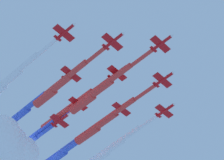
{
  "coord_description": "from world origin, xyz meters",
  "views": [
    {
      "loc": [
        -130.47,
        18.8,
        -10.88
      ],
      "look_at": [
        0.0,
        0.0,
        143.15
      ],
      "focal_mm": 86.92,
      "sensor_mm": 36.0,
      "label": 1
    }
  ],
  "objects_px": {
    "jet_lead": "(101,89)",
    "jet_trail_starboard": "(31,139)",
    "jet_port_inner": "(105,121)",
    "jet_trail_port": "(19,116)",
    "jet_starboard_outer": "(72,145)",
    "jet_tail_end": "(15,153)",
    "jet_starboard_inner": "(61,83)",
    "jet_port_mid": "(68,110)",
    "jet_starboard_mid": "(114,146)",
    "jet_port_outer": "(11,78)"
  },
  "relations": [
    {
      "from": "jet_lead",
      "to": "jet_trail_starboard",
      "type": "xyz_separation_m",
      "value": [
        33.48,
        25.14,
        1.36
      ]
    },
    {
      "from": "jet_port_inner",
      "to": "jet_trail_port",
      "type": "distance_m",
      "value": 34.24
    },
    {
      "from": "jet_trail_starboard",
      "to": "jet_starboard_outer",
      "type": "bearing_deg",
      "value": -89.87
    },
    {
      "from": "jet_trail_port",
      "to": "jet_tail_end",
      "type": "xyz_separation_m",
      "value": [
        22.68,
        0.79,
        0.18
      ]
    },
    {
      "from": "jet_starboard_inner",
      "to": "jet_starboard_outer",
      "type": "distance_m",
      "value": 35.96
    },
    {
      "from": "jet_lead",
      "to": "jet_port_mid",
      "type": "height_order",
      "value": "jet_port_mid"
    },
    {
      "from": "jet_starboard_mid",
      "to": "jet_tail_end",
      "type": "distance_m",
      "value": 41.76
    },
    {
      "from": "jet_trail_starboard",
      "to": "jet_tail_end",
      "type": "distance_m",
      "value": 9.62
    },
    {
      "from": "jet_starboard_inner",
      "to": "jet_tail_end",
      "type": "relative_size",
      "value": 0.99
    },
    {
      "from": "jet_port_mid",
      "to": "jet_lead",
      "type": "bearing_deg",
      "value": -142.81
    },
    {
      "from": "jet_port_outer",
      "to": "jet_starboard_outer",
      "type": "xyz_separation_m",
      "value": [
        32.88,
        -25.98,
        -0.86
      ]
    },
    {
      "from": "jet_port_mid",
      "to": "jet_starboard_mid",
      "type": "relative_size",
      "value": 0.95
    },
    {
      "from": "jet_port_inner",
      "to": "jet_tail_end",
      "type": "bearing_deg",
      "value": 55.91
    },
    {
      "from": "jet_starboard_mid",
      "to": "jet_tail_end",
      "type": "bearing_deg",
      "value": 78.45
    },
    {
      "from": "jet_starboard_mid",
      "to": "jet_trail_port",
      "type": "bearing_deg",
      "value": 109.68
    },
    {
      "from": "jet_starboard_mid",
      "to": "jet_port_inner",
      "type": "bearing_deg",
      "value": 159.07
    },
    {
      "from": "jet_port_inner",
      "to": "jet_port_mid",
      "type": "height_order",
      "value": "jet_port_mid"
    },
    {
      "from": "jet_trail_starboard",
      "to": "jet_lead",
      "type": "bearing_deg",
      "value": -143.1
    },
    {
      "from": "jet_lead",
      "to": "jet_trail_port",
      "type": "xyz_separation_m",
      "value": [
        18.13,
        30.23,
        -0.83
      ]
    },
    {
      "from": "jet_port_mid",
      "to": "jet_port_outer",
      "type": "relative_size",
      "value": 0.93
    },
    {
      "from": "jet_port_inner",
      "to": "jet_starboard_inner",
      "type": "bearing_deg",
      "value": 134.52
    },
    {
      "from": "jet_port_inner",
      "to": "jet_trail_port",
      "type": "relative_size",
      "value": 1.0
    },
    {
      "from": "jet_port_outer",
      "to": "jet_trail_starboard",
      "type": "height_order",
      "value": "jet_trail_starboard"
    },
    {
      "from": "jet_port_inner",
      "to": "jet_starboard_inner",
      "type": "xyz_separation_m",
      "value": [
        -18.82,
        19.14,
        -1.64
      ]
    },
    {
      "from": "jet_port_inner",
      "to": "jet_port_mid",
      "type": "bearing_deg",
      "value": 98.33
    },
    {
      "from": "jet_trail_port",
      "to": "jet_trail_starboard",
      "type": "relative_size",
      "value": 1.05
    },
    {
      "from": "jet_port_outer",
      "to": "jet_tail_end",
      "type": "distance_m",
      "value": 40.34
    },
    {
      "from": "jet_port_mid",
      "to": "jet_starboard_mid",
      "type": "bearing_deg",
      "value": -50.26
    },
    {
      "from": "jet_starboard_inner",
      "to": "jet_port_outer",
      "type": "xyz_separation_m",
      "value": [
        2.33,
        18.89,
        2.56
      ]
    },
    {
      "from": "jet_port_mid",
      "to": "jet_tail_end",
      "type": "distance_m",
      "value": 32.69
    },
    {
      "from": "jet_port_outer",
      "to": "jet_starboard_outer",
      "type": "relative_size",
      "value": 0.99
    },
    {
      "from": "jet_starboard_outer",
      "to": "jet_port_mid",
      "type": "bearing_deg",
      "value": 170.19
    },
    {
      "from": "jet_starboard_inner",
      "to": "jet_trail_starboard",
      "type": "xyz_separation_m",
      "value": [
        35.18,
        9.98,
        2.7
      ]
    },
    {
      "from": "jet_starboard_mid",
      "to": "jet_trail_starboard",
      "type": "relative_size",
      "value": 1.0
    },
    {
      "from": "jet_port_inner",
      "to": "jet_trail_starboard",
      "type": "relative_size",
      "value": 1.04
    },
    {
      "from": "jet_lead",
      "to": "jet_starboard_inner",
      "type": "relative_size",
      "value": 1.08
    },
    {
      "from": "jet_starboard_inner",
      "to": "jet_tail_end",
      "type": "bearing_deg",
      "value": 20.46
    },
    {
      "from": "jet_starboard_mid",
      "to": "jet_trail_starboard",
      "type": "bearing_deg",
      "value": 88.34
    },
    {
      "from": "jet_port_inner",
      "to": "jet_port_outer",
      "type": "relative_size",
      "value": 1.03
    },
    {
      "from": "jet_starboard_inner",
      "to": "jet_trail_port",
      "type": "relative_size",
      "value": 0.9
    },
    {
      "from": "jet_lead",
      "to": "jet_port_mid",
      "type": "bearing_deg",
      "value": 37.19
    },
    {
      "from": "jet_port_outer",
      "to": "jet_starboard_outer",
      "type": "bearing_deg",
      "value": -38.31
    },
    {
      "from": "jet_port_inner",
      "to": "jet_port_outer",
      "type": "xyz_separation_m",
      "value": [
        -16.49,
        38.02,
        0.92
      ]
    },
    {
      "from": "jet_starboard_outer",
      "to": "jet_trail_starboard",
      "type": "relative_size",
      "value": 1.02
    },
    {
      "from": "jet_port_outer",
      "to": "jet_tail_end",
      "type": "relative_size",
      "value": 1.06
    },
    {
      "from": "jet_starboard_mid",
      "to": "jet_trail_port",
      "type": "xyz_separation_m",
      "value": [
        -14.33,
        40.07,
        -2.14
      ]
    },
    {
      "from": "jet_port_inner",
      "to": "jet_starboard_mid",
      "type": "relative_size",
      "value": 1.05
    },
    {
      "from": "jet_lead",
      "to": "jet_trail_port",
      "type": "relative_size",
      "value": 0.98
    },
    {
      "from": "jet_tail_end",
      "to": "jet_trail_port",
      "type": "bearing_deg",
      "value": -177.99
    },
    {
      "from": "jet_port_mid",
      "to": "jet_trail_starboard",
      "type": "bearing_deg",
      "value": 36.68
    }
  ]
}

